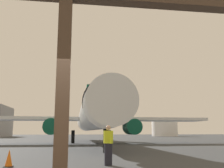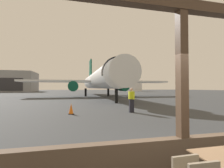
{
  "view_description": "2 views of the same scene",
  "coord_description": "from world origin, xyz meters",
  "px_view_note": "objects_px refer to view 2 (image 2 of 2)",
  "views": [
    {
      "loc": [
        0.19,
        -3.84,
        1.45
      ],
      "look_at": [
        2.45,
        12.22,
        4.44
      ],
      "focal_mm": 41.8,
      "sensor_mm": 36.0,
      "label": 1
    },
    {
      "loc": [
        -2.35,
        -3.18,
        1.75
      ],
      "look_at": [
        2.26,
        16.6,
        2.24
      ],
      "focal_mm": 26.08,
      "sensor_mm": 36.0,
      "label": 2
    }
  ],
  "objects_px": {
    "distant_hangar": "(11,82)",
    "airplane": "(98,80)",
    "traffic_cone": "(71,109)",
    "fuel_storage_tank": "(134,86)",
    "ground_crew_worker": "(131,100)"
  },
  "relations": [
    {
      "from": "ground_crew_worker",
      "to": "traffic_cone",
      "type": "xyz_separation_m",
      "value": [
        -4.21,
        0.16,
        -0.56
      ]
    },
    {
      "from": "fuel_storage_tank",
      "to": "traffic_cone",
      "type": "bearing_deg",
      "value": -113.86
    },
    {
      "from": "airplane",
      "to": "ground_crew_worker",
      "type": "xyz_separation_m",
      "value": [
        -0.7,
        -21.38,
        -2.45
      ]
    },
    {
      "from": "airplane",
      "to": "traffic_cone",
      "type": "relative_size",
      "value": 50.23
    },
    {
      "from": "traffic_cone",
      "to": "fuel_storage_tank",
      "type": "xyz_separation_m",
      "value": [
        33.01,
        74.62,
        2.39
      ]
    },
    {
      "from": "distant_hangar",
      "to": "traffic_cone",
      "type": "bearing_deg",
      "value": -68.73
    },
    {
      "from": "traffic_cone",
      "to": "fuel_storage_tank",
      "type": "relative_size",
      "value": 0.08
    },
    {
      "from": "airplane",
      "to": "fuel_storage_tank",
      "type": "height_order",
      "value": "airplane"
    },
    {
      "from": "ground_crew_worker",
      "to": "distant_hangar",
      "type": "xyz_separation_m",
      "value": [
        -32.87,
        73.77,
        3.75
      ]
    },
    {
      "from": "airplane",
      "to": "traffic_cone",
      "type": "distance_m",
      "value": 21.98
    },
    {
      "from": "ground_crew_worker",
      "to": "fuel_storage_tank",
      "type": "xyz_separation_m",
      "value": [
        28.79,
        74.78,
        1.84
      ]
    },
    {
      "from": "ground_crew_worker",
      "to": "traffic_cone",
      "type": "distance_m",
      "value": 4.25
    },
    {
      "from": "distant_hangar",
      "to": "airplane",
      "type": "bearing_deg",
      "value": -57.36
    },
    {
      "from": "traffic_cone",
      "to": "fuel_storage_tank",
      "type": "height_order",
      "value": "fuel_storage_tank"
    },
    {
      "from": "distant_hangar",
      "to": "fuel_storage_tank",
      "type": "distance_m",
      "value": 61.7
    }
  ]
}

